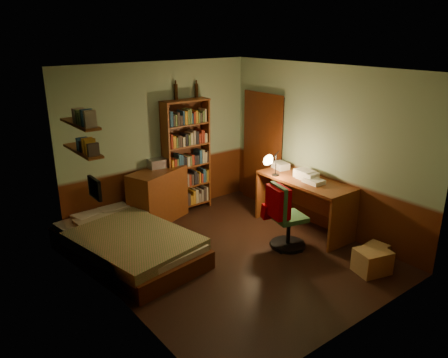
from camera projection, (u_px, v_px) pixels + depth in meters
floor at (235, 257)px, 6.26m from camera, size 3.50×4.00×0.02m
ceiling at (236, 69)px, 5.40m from camera, size 3.50×4.00×0.02m
wall_back at (160, 141)px, 7.33m from camera, size 3.50×0.02×2.60m
wall_left at (112, 200)px, 4.81m from camera, size 0.02×4.00×2.60m
wall_right at (322, 149)px, 6.85m from camera, size 0.02×4.00×2.60m
wall_front at (364, 218)px, 4.33m from camera, size 3.50×0.02×2.60m
doorway at (263, 150)px, 7.90m from camera, size 0.06×0.90×2.00m
door_trim at (262, 151)px, 7.88m from camera, size 0.02×0.98×2.08m
bed at (127, 234)px, 6.17m from camera, size 1.51×2.41×0.67m
dresser at (158, 195)px, 7.30m from camera, size 1.11×0.81×0.89m
mini_stereo at (157, 163)px, 7.27m from camera, size 0.30×0.24×0.15m
bookshelf at (187, 157)px, 7.56m from camera, size 0.85×0.30×1.97m
bottle_left at (176, 92)px, 7.22m from camera, size 0.09×0.09×0.26m
bottle_right at (196, 90)px, 7.46m from camera, size 0.08×0.08×0.23m
desk at (304, 205)px, 6.96m from camera, size 0.68×1.60×0.85m
paper_stack at (281, 166)px, 7.33m from camera, size 0.25×0.31×0.11m
desk_lamp at (276, 158)px, 6.91m from camera, size 0.19×0.19×0.59m
office_chair at (289, 216)px, 6.37m from camera, size 0.59×0.55×1.00m
red_jacket at (282, 164)px, 6.31m from camera, size 0.30×0.42×0.45m
wall_shelf_lower at (83, 151)px, 5.60m from camera, size 0.20×0.90×0.03m
wall_shelf_upper at (80, 124)px, 5.48m from camera, size 0.20×0.90×0.03m
framed_picture at (95, 188)px, 5.29m from camera, size 0.04×0.32×0.26m
cardboard_box_a at (372, 261)px, 5.79m from camera, size 0.51×0.45×0.32m
cardboard_box_b at (375, 253)px, 6.09m from camera, size 0.35×0.29×0.23m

